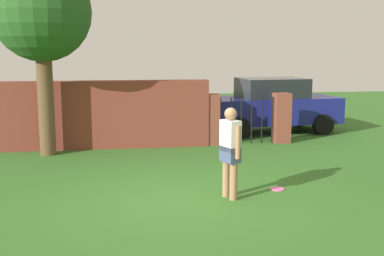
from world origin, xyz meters
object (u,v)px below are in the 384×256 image
object	(u,v)px
car	(271,105)
frisbee_pink	(277,189)
tree	(41,14)
person	(230,149)

from	to	relation	value
car	frisbee_pink	distance (m)	6.43
car	tree	bearing A→B (deg)	13.68
car	person	bearing A→B (deg)	60.47
tree	car	distance (m)	7.41
tree	frisbee_pink	distance (m)	6.94
person	tree	bearing A→B (deg)	-160.46
tree	frisbee_pink	size ratio (longest dim) A/B	17.40
tree	person	xyz separation A→B (m)	(3.71, -4.16, -2.54)
car	frisbee_pink	size ratio (longest dim) A/B	16.12
frisbee_pink	car	bearing A→B (deg)	73.35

